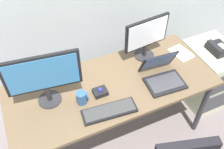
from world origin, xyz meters
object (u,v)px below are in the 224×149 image
at_px(monitor_side, 146,36).
at_px(paper_notepad, 181,53).
at_px(file_cabinet, 207,75).
at_px(monitor_main, 43,76).
at_px(trackball_mouse, 100,92).
at_px(laptop, 162,75).
at_px(coffee_mug, 82,98).
at_px(keyboard, 109,111).
at_px(banana, 55,80).
at_px(desk_phone, 218,48).

height_order(monitor_side, paper_notepad, monitor_side).
bearing_deg(file_cabinet, monitor_main, 179.41).
bearing_deg(monitor_main, trackball_mouse, -14.75).
relative_size(monitor_side, laptop, 1.26).
distance_m(monitor_main, coffee_mug, 0.33).
bearing_deg(paper_notepad, keyboard, -159.33).
relative_size(coffee_mug, banana, 0.57).
distance_m(desk_phone, monitor_main, 1.65).
xyz_separation_m(desk_phone, coffee_mug, (-1.40, -0.09, 0.07)).
bearing_deg(monitor_side, monitor_main, -170.62).
relative_size(desk_phone, monitor_main, 0.37).
xyz_separation_m(keyboard, trackball_mouse, (0.01, 0.19, 0.01)).
xyz_separation_m(trackball_mouse, banana, (-0.29, 0.28, -0.00)).
relative_size(desk_phone, coffee_mug, 1.86).
bearing_deg(keyboard, monitor_main, 142.11).
height_order(desk_phone, coffee_mug, coffee_mug).
xyz_separation_m(laptop, banana, (-0.82, 0.34, -0.03)).
bearing_deg(laptop, trackball_mouse, 172.67).
distance_m(monitor_side, laptop, 0.36).
bearing_deg(laptop, file_cabinet, 11.81).
distance_m(keyboard, banana, 0.55).
relative_size(file_cabinet, monitor_main, 1.30).
relative_size(keyboard, paper_notepad, 2.03).
bearing_deg(trackball_mouse, banana, 136.47).
xyz_separation_m(monitor_side, trackball_mouse, (-0.54, -0.25, -0.20)).
bearing_deg(desk_phone, laptop, -169.33).
bearing_deg(file_cabinet, laptop, -168.19).
height_order(keyboard, banana, banana).
distance_m(trackball_mouse, paper_notepad, 0.88).
relative_size(file_cabinet, trackball_mouse, 6.34).
height_order(coffee_mug, paper_notepad, coffee_mug).
xyz_separation_m(monitor_main, banana, (0.09, 0.18, -0.25)).
distance_m(trackball_mouse, coffee_mug, 0.16).
height_order(desk_phone, paper_notepad, desk_phone).
xyz_separation_m(file_cabinet, coffee_mug, (-1.41, -0.10, 0.45)).
bearing_deg(keyboard, coffee_mug, 131.57).
relative_size(monitor_main, laptop, 1.62).
bearing_deg(coffee_mug, trackball_mouse, 7.61).
xyz_separation_m(desk_phone, paper_notepad, (-0.38, 0.07, 0.02)).
bearing_deg(banana, desk_phone, -7.78).
distance_m(desk_phone, trackball_mouse, 1.24).
bearing_deg(monitor_main, file_cabinet, -0.59).
bearing_deg(banana, coffee_mug, -65.71).
xyz_separation_m(file_cabinet, monitor_main, (-1.63, 0.02, 0.66)).
relative_size(monitor_side, coffee_mug, 3.90).
height_order(monitor_side, laptop, monitor_side).
bearing_deg(banana, laptop, -22.82).
relative_size(file_cabinet, laptop, 2.10).
bearing_deg(monitor_main, desk_phone, -1.17).
bearing_deg(banana, monitor_side, -1.69).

